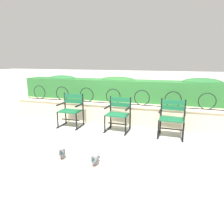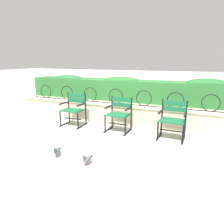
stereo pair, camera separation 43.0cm
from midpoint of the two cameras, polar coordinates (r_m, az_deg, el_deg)
The scene contains 9 objects.
ground_plane at distance 5.15m, azimuth 1.95°, elevation -6.23°, with size 60.00×60.00×0.00m, color #BCB7AD.
stone_wall at distance 5.90m, azimuth 5.14°, elevation -0.55°, with size 6.62×0.41×0.59m.
iron_arch_fence at distance 5.78m, azimuth 3.36°, elevation 4.04°, with size 6.10×0.02×0.42m.
hedge_row at distance 6.25m, azimuth 6.86°, elevation 6.19°, with size 6.49×0.67×0.73m.
park_chair_left at distance 5.83m, azimuth -8.32°, elevation 0.91°, with size 0.60×0.52×0.89m.
park_chair_centre at distance 5.32m, azimuth 4.28°, elevation -0.36°, with size 0.60×0.54×0.86m.
park_chair_right at distance 5.07m, azimuth 18.62°, elevation -1.78°, with size 0.60×0.53×0.88m.
pigeon_near_chairs at distance 3.73m, azimuth -3.48°, elevation -12.73°, with size 0.11×0.29×0.22m.
pigeon_far_side at distance 4.09m, azimuth -11.90°, elevation -10.46°, with size 0.15×0.29×0.22m.
Camera 2 is at (1.88, -4.45, 1.80)m, focal length 33.39 mm.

